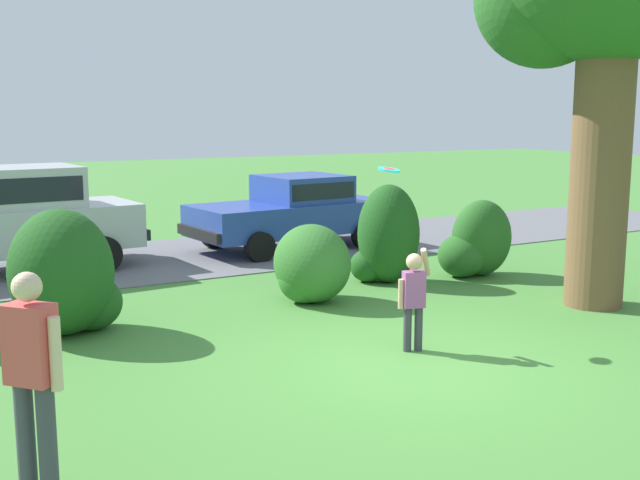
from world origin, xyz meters
TOP-DOWN VIEW (x-y plane):
  - ground_plane at (0.00, 0.00)m, footprint 80.00×80.00m
  - driveway_strip at (0.00, 7.78)m, footprint 28.00×4.40m
  - shrub_centre_left at (-3.17, 3.38)m, footprint 1.44×1.58m
  - shrub_centre at (0.44, 3.28)m, footprint 1.14×1.35m
  - shrub_centre_right at (2.24, 3.86)m, footprint 1.11×1.10m
  - shrub_far_end at (3.93, 3.53)m, footprint 1.39×0.94m
  - parked_sedan at (2.43, 7.63)m, footprint 4.54×2.39m
  - parked_suv at (-3.25, 7.86)m, footprint 4.82×2.37m
  - child_thrower at (0.34, 0.50)m, footprint 0.48×0.23m
  - frisbee at (0.40, 1.15)m, footprint 0.28×0.28m
  - adult_onlooker at (-4.29, -1.05)m, footprint 0.40×0.43m

SIDE VIEW (x-z plane):
  - ground_plane at x=0.00m, z-range 0.00..0.00m
  - driveway_strip at x=0.00m, z-range 0.00..0.02m
  - shrub_centre at x=0.44m, z-range -0.05..1.15m
  - shrub_far_end at x=3.93m, z-range -0.08..1.27m
  - child_thrower at x=0.34m, z-range 0.07..1.36m
  - shrub_centre_left at x=-3.17m, z-range -0.06..1.60m
  - shrub_centre_right at x=2.24m, z-range -0.06..1.63m
  - parked_sedan at x=2.43m, z-range 0.07..1.63m
  - adult_onlooker at x=-4.29m, z-range 0.11..1.85m
  - parked_suv at x=-3.25m, z-range 0.12..2.04m
  - frisbee at x=0.40m, z-range 2.13..2.21m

